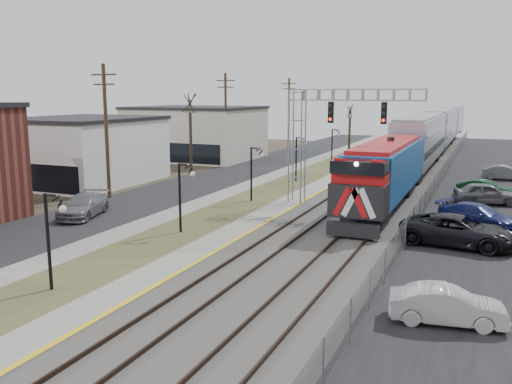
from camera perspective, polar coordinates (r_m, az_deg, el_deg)
The scene contains 22 objects.
street_west at distance 49.37m, azimuth -5.19°, elevation 1.18°, with size 7.00×120.00×0.04m, color black.
sidewalk at distance 47.41m, azimuth -0.41°, elevation 0.86°, with size 2.00×120.00×0.08m, color gray.
grass_median at distance 46.30m, azimuth 3.00°, elevation 0.61°, with size 4.00×120.00×0.06m, color #4F512B.
platform at distance 45.35m, azimuth 6.55°, elevation 0.46°, with size 2.00×120.00×0.24m, color gray.
ballast_bed at distance 44.21m, azimuth 12.77°, elevation -0.01°, with size 8.00×120.00×0.20m, color #595651.
platform_edge at distance 45.09m, azimuth 7.63°, elevation 0.54°, with size 0.24×120.00×0.01m, color gold.
track_near at distance 44.57m, azimuth 10.25°, elevation 0.39°, with size 1.58×120.00×0.15m.
track_far at distance 43.94m, azimuth 14.70°, elevation 0.08°, with size 1.58×120.00×0.15m.
train at distance 72.54m, azimuth 18.36°, elevation 5.92°, with size 3.00×85.85×5.33m.
signal_gantry at distance 37.41m, azimuth 6.87°, elevation 6.81°, with size 9.00×1.07×8.15m.
lampposts at distance 31.07m, azimuth -7.75°, elevation -0.60°, with size 0.14×62.14×4.00m.
utility_poles at distance 42.15m, azimuth -15.47°, elevation 6.10°, with size 0.28×80.28×10.00m.
fence at distance 43.54m, azimuth 18.24°, elevation 0.51°, with size 0.04×120.00×1.60m, color gray.
buildings_west at distance 46.09m, azimuth -22.31°, elevation 3.55°, with size 14.00×67.00×7.00m.
bare_trees at distance 53.00m, azimuth -4.33°, elevation 4.74°, with size 12.30×42.30×5.95m.
car_lot_b at distance 20.06m, azimuth 19.49°, elevation -11.31°, with size 1.36×3.90×1.28m, color silver.
car_lot_c at distance 29.98m, azimuth 20.49°, elevation -3.91°, with size 2.66×5.78×1.61m, color black.
car_lot_d at distance 34.58m, azimuth 22.35°, elevation -2.39°, with size 1.94×4.77×1.39m, color navy.
car_lot_e at distance 42.07m, azimuth 23.09°, elevation -0.18°, with size 1.82×4.52×1.54m, color slate.
car_lot_f at distance 44.52m, azimuth 22.99°, elevation 0.23°, with size 1.41×4.05×1.33m, color #0C3E1C.
car_street_b at distance 36.45m, azimuth -17.71°, elevation -1.44°, with size 2.00×4.91×1.42m, color slate.
car_lot_g at distance 54.65m, azimuth 24.73°, elevation 1.82°, with size 1.37×3.94×1.30m, color slate.
Camera 1 is at (11.79, -7.82, 7.84)m, focal length 38.00 mm.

